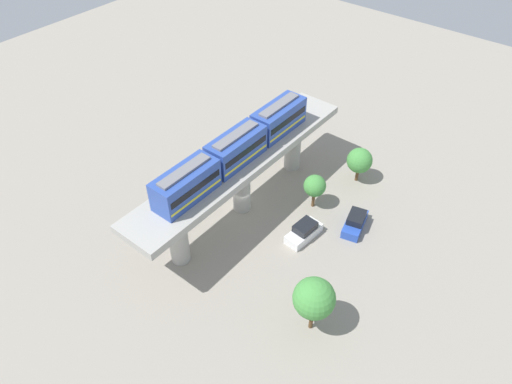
{
  "coord_description": "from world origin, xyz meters",
  "views": [
    {
      "loc": [
        25.46,
        -29.19,
        36.97
      ],
      "look_at": [
        2.5,
        -0.65,
        4.2
      ],
      "focal_mm": 33.97,
      "sensor_mm": 36.0,
      "label": 1
    }
  ],
  "objects": [
    {
      "name": "train",
      "position": [
        0.0,
        -0.65,
        8.54
      ],
      "size": [
        2.64,
        20.5,
        3.24
      ],
      "color": "#2D4CA5",
      "rests_on": "viaduct"
    },
    {
      "name": "viaduct",
      "position": [
        0.0,
        0.0,
        5.35
      ],
      "size": [
        5.2,
        28.85,
        7.0
      ],
      "color": "#A8A59E",
      "rests_on": "ground"
    },
    {
      "name": "tree_mid_lot",
      "position": [
        5.9,
        5.19,
        2.9
      ],
      "size": [
        2.44,
        2.44,
        4.15
      ],
      "color": "brown",
      "rests_on": "ground"
    },
    {
      "name": "ground_plane",
      "position": [
        0.0,
        0.0,
        0.0
      ],
      "size": [
        120.0,
        120.0,
        0.0
      ],
      "primitive_type": "plane",
      "color": "gray"
    },
    {
      "name": "tree_near_viaduct",
      "position": [
        14.33,
        -7.78,
        4.12
      ],
      "size": [
        3.59,
        3.59,
        5.94
      ],
      "color": "brown",
      "rests_on": "ground"
    },
    {
      "name": "tree_far_corner",
      "position": [
        7.42,
        12.09,
        2.89
      ],
      "size": [
        2.93,
        2.93,
        4.37
      ],
      "color": "brown",
      "rests_on": "ground"
    },
    {
      "name": "parked_car_white",
      "position": [
        7.78,
        0.69,
        0.74
      ],
      "size": [
        2.17,
        4.34,
        1.76
      ],
      "rotation": [
        0.0,
        0.0,
        -0.09
      ],
      "color": "white",
      "rests_on": "ground"
    },
    {
      "name": "parked_car_blue",
      "position": [
        11.18,
        5.19,
        0.74
      ],
      "size": [
        2.77,
        4.51,
        1.76
      ],
      "rotation": [
        0.0,
        0.0,
        0.25
      ],
      "color": "#284CB7",
      "rests_on": "ground"
    }
  ]
}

